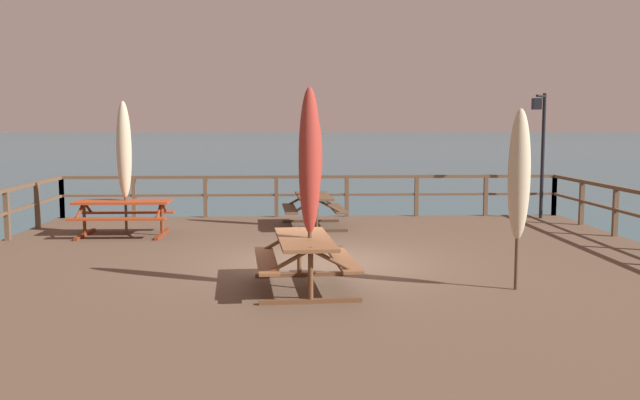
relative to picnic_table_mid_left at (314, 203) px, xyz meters
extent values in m
plane|color=#2D5B6B|center=(0.01, -4.27, -1.38)|extent=(600.00, 600.00, 0.00)
cube|color=brown|center=(0.01, -4.27, -0.97)|extent=(13.22, 12.61, 0.82)
cube|color=brown|center=(0.01, 1.88, 0.49)|extent=(12.92, 0.09, 0.08)
cube|color=brown|center=(0.01, 1.88, 0.02)|extent=(12.92, 0.07, 0.06)
cube|color=brown|center=(-6.45, 1.88, -0.03)|extent=(0.10, 0.10, 1.05)
cube|color=brown|center=(-4.60, 1.88, -0.03)|extent=(0.10, 0.10, 1.05)
cube|color=brown|center=(-2.76, 1.88, -0.03)|extent=(0.10, 0.10, 1.05)
cube|color=brown|center=(-0.91, 1.88, -0.03)|extent=(0.10, 0.10, 1.05)
cube|color=brown|center=(0.93, 1.88, -0.03)|extent=(0.10, 0.10, 1.05)
cube|color=brown|center=(2.78, 1.88, -0.03)|extent=(0.10, 0.10, 1.05)
cube|color=brown|center=(4.63, 1.88, -0.03)|extent=(0.10, 0.10, 1.05)
cube|color=brown|center=(6.47, 1.88, -0.03)|extent=(0.10, 0.10, 1.05)
cube|color=brown|center=(-6.45, -1.63, -0.03)|extent=(0.10, 0.10, 1.05)
cube|color=brown|center=(-6.45, 0.13, -0.03)|extent=(0.10, 0.10, 1.05)
cube|color=brown|center=(-6.45, 1.88, -0.03)|extent=(0.10, 0.10, 1.05)
cube|color=brown|center=(6.47, -1.63, -0.03)|extent=(0.10, 0.10, 1.05)
cube|color=brown|center=(6.47, 0.13, -0.03)|extent=(0.10, 0.10, 1.05)
cube|color=brown|center=(6.47, 1.88, -0.03)|extent=(0.10, 0.10, 1.05)
cube|color=brown|center=(0.00, 0.00, 0.18)|extent=(0.86, 2.02, 0.05)
cube|color=brown|center=(0.56, 0.03, -0.12)|extent=(0.38, 1.99, 0.04)
cube|color=brown|center=(-0.56, -0.03, -0.12)|extent=(0.38, 1.99, 0.04)
cube|color=#432F1F|center=(0.04, -0.81, -0.53)|extent=(1.40, 0.15, 0.06)
cylinder|color=#432F1F|center=(0.04, -0.81, -0.19)|extent=(0.07, 0.07, 0.74)
cylinder|color=#432F1F|center=(0.32, -0.79, 0.03)|extent=(0.63, 0.09, 0.37)
cylinder|color=#432F1F|center=(-0.24, -0.82, 0.03)|extent=(0.63, 0.09, 0.37)
cube|color=#432F1F|center=(-0.04, 0.81, -0.53)|extent=(1.40, 0.15, 0.06)
cylinder|color=#432F1F|center=(-0.04, 0.81, -0.19)|extent=(0.07, 0.07, 0.74)
cylinder|color=#432F1F|center=(0.24, 0.82, 0.03)|extent=(0.63, 0.09, 0.37)
cylinder|color=#432F1F|center=(-0.32, 0.79, 0.03)|extent=(0.63, 0.09, 0.37)
cube|color=#993819|center=(-4.18, -1.10, 0.18)|extent=(2.03, 0.76, 0.05)
cube|color=#993819|center=(-4.18, -1.66, -0.12)|extent=(2.03, 0.28, 0.04)
cube|color=#993819|center=(-4.18, -0.54, -0.12)|extent=(2.03, 0.28, 0.04)
cube|color=maroon|center=(-5.02, -1.10, -0.53)|extent=(0.08, 1.40, 0.06)
cylinder|color=maroon|center=(-5.02, -1.10, -0.19)|extent=(0.07, 0.07, 0.74)
cylinder|color=maroon|center=(-5.02, -1.38, 0.03)|extent=(0.06, 0.63, 0.37)
cylinder|color=maroon|center=(-5.02, -0.82, 0.03)|extent=(0.06, 0.63, 0.37)
cube|color=maroon|center=(-3.35, -1.10, -0.53)|extent=(0.08, 1.40, 0.06)
cylinder|color=maroon|center=(-3.35, -1.10, -0.19)|extent=(0.07, 0.07, 0.74)
cylinder|color=maroon|center=(-3.35, -1.38, 0.03)|extent=(0.06, 0.63, 0.37)
cylinder|color=maroon|center=(-3.35, -0.82, 0.03)|extent=(0.06, 0.63, 0.37)
cube|color=brown|center=(-0.34, -6.24, 0.18)|extent=(0.92, 2.11, 0.05)
cube|color=brown|center=(0.22, -6.20, -0.12)|extent=(0.44, 2.08, 0.04)
cube|color=brown|center=(-0.90, -6.28, -0.12)|extent=(0.44, 2.08, 0.04)
cube|color=brown|center=(-0.27, -7.09, -0.53)|extent=(1.40, 0.19, 0.06)
cylinder|color=brown|center=(-0.27, -7.09, -0.19)|extent=(0.07, 0.07, 0.74)
cylinder|color=brown|center=(0.01, -7.07, 0.03)|extent=(0.63, 0.10, 0.37)
cylinder|color=brown|center=(-0.55, -7.11, 0.03)|extent=(0.63, 0.10, 0.37)
cube|color=brown|center=(-0.40, -5.39, -0.53)|extent=(1.40, 0.19, 0.06)
cylinder|color=brown|center=(-0.40, -5.39, -0.19)|extent=(0.07, 0.07, 0.74)
cylinder|color=brown|center=(-0.13, -5.37, 0.03)|extent=(0.63, 0.10, 0.37)
cylinder|color=brown|center=(-0.68, -5.41, 0.03)|extent=(0.63, 0.10, 0.37)
cylinder|color=#4C3828|center=(0.04, -0.04, 0.67)|extent=(0.06, 0.06, 2.47)
ellipsoid|color=#A33328|center=(0.04, -0.04, 1.11)|extent=(0.32, 0.32, 1.88)
cylinder|color=maroon|center=(0.04, -0.04, 0.97)|extent=(0.21, 0.21, 0.05)
cone|color=#4C3828|center=(0.04, -0.04, 1.98)|extent=(0.10, 0.10, 0.14)
cylinder|color=#4C3828|center=(-4.13, -1.04, 0.82)|extent=(0.06, 0.06, 2.76)
ellipsoid|color=#CCB793|center=(-4.13, -1.04, 1.31)|extent=(0.32, 0.32, 2.10)
cylinder|color=#7A6E58|center=(-4.13, -1.04, 1.15)|extent=(0.21, 0.21, 0.05)
cone|color=#4C3828|center=(-4.13, -1.04, 2.27)|extent=(0.10, 0.10, 0.14)
cylinder|color=#4C3828|center=(-0.26, -6.26, 0.83)|extent=(0.06, 0.06, 2.78)
ellipsoid|color=#A33328|center=(-0.26, -6.26, 1.32)|extent=(0.32, 0.32, 2.12)
cylinder|color=maroon|center=(-0.26, -6.26, 1.17)|extent=(0.21, 0.21, 0.05)
cone|color=#4C3828|center=(-0.26, -6.26, 2.29)|extent=(0.10, 0.10, 0.14)
cylinder|color=#4C3828|center=(2.75, -6.41, 0.69)|extent=(0.06, 0.06, 2.49)
ellipsoid|color=#CCB793|center=(2.75, -6.41, 1.13)|extent=(0.32, 0.32, 1.90)
cylinder|color=#7A6E58|center=(2.75, -6.41, 0.99)|extent=(0.21, 0.21, 0.05)
cone|color=#4C3828|center=(2.75, -6.41, 2.00)|extent=(0.10, 0.10, 0.14)
cylinder|color=black|center=(5.92, 1.33, 1.04)|extent=(0.09, 0.09, 3.20)
cylinder|color=black|center=(5.75, 1.12, 2.56)|extent=(0.40, 0.46, 0.06)
cube|color=black|center=(5.57, 0.91, 2.36)|extent=(0.20, 0.20, 0.28)
sphere|color=#F4E08C|center=(5.57, 0.91, 2.36)|extent=(0.14, 0.14, 0.14)
camera|label=1|loc=(-0.54, -16.32, 1.84)|focal=39.25mm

